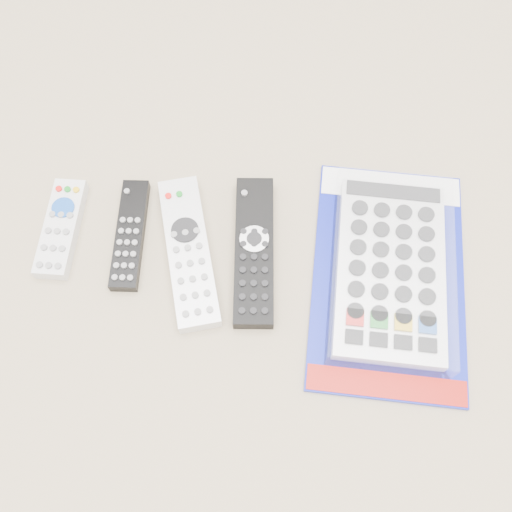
{
  "coord_description": "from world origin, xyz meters",
  "views": [
    {
      "loc": [
        0.03,
        -0.31,
        0.71
      ],
      "look_at": [
        0.03,
        0.01,
        0.01
      ],
      "focal_mm": 40.0,
      "sensor_mm": 36.0,
      "label": 1
    }
  ],
  "objects_px": {
    "remote_large_black": "(254,251)",
    "jumbo_remote_packaged": "(391,268)",
    "remote_slim_black": "(130,235)",
    "remote_silver_dvd": "(189,252)",
    "remote_small_grey": "(61,228)"
  },
  "relations": [
    {
      "from": "jumbo_remote_packaged",
      "to": "remote_slim_black",
      "type": "bearing_deg",
      "value": 177.7
    },
    {
      "from": "remote_small_grey",
      "to": "jumbo_remote_packaged",
      "type": "bearing_deg",
      "value": -4.09
    },
    {
      "from": "remote_small_grey",
      "to": "jumbo_remote_packaged",
      "type": "xyz_separation_m",
      "value": [
        0.45,
        -0.07,
        0.01
      ]
    },
    {
      "from": "remote_large_black",
      "to": "remote_small_grey",
      "type": "bearing_deg",
      "value": 173.06
    },
    {
      "from": "remote_large_black",
      "to": "jumbo_remote_packaged",
      "type": "distance_m",
      "value": 0.18
    },
    {
      "from": "remote_small_grey",
      "to": "remote_silver_dvd",
      "type": "bearing_deg",
      "value": -7.51
    },
    {
      "from": "remote_slim_black",
      "to": "remote_silver_dvd",
      "type": "distance_m",
      "value": 0.09
    },
    {
      "from": "remote_silver_dvd",
      "to": "jumbo_remote_packaged",
      "type": "xyz_separation_m",
      "value": [
        0.27,
        -0.03,
        0.01
      ]
    },
    {
      "from": "remote_silver_dvd",
      "to": "jumbo_remote_packaged",
      "type": "distance_m",
      "value": 0.27
    },
    {
      "from": "remote_slim_black",
      "to": "jumbo_remote_packaged",
      "type": "bearing_deg",
      "value": -7.41
    },
    {
      "from": "remote_slim_black",
      "to": "remote_silver_dvd",
      "type": "xyz_separation_m",
      "value": [
        0.08,
        -0.03,
        0.0
      ]
    },
    {
      "from": "remote_slim_black",
      "to": "remote_large_black",
      "type": "relative_size",
      "value": 0.76
    },
    {
      "from": "remote_silver_dvd",
      "to": "jumbo_remote_packaged",
      "type": "bearing_deg",
      "value": -16.76
    },
    {
      "from": "remote_small_grey",
      "to": "remote_silver_dvd",
      "type": "distance_m",
      "value": 0.18
    },
    {
      "from": "remote_slim_black",
      "to": "jumbo_remote_packaged",
      "type": "distance_m",
      "value": 0.36
    }
  ]
}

